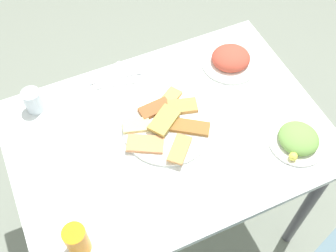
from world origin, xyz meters
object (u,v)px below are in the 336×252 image
at_px(pide_platter, 167,125).
at_px(drinking_glass, 33,101).
at_px(salad_plate_greens, 231,59).
at_px(salad_plate_rice, 298,139).
at_px(fork, 116,78).
at_px(spoon, 119,84).
at_px(paper_napkin, 118,82).
at_px(soda_can, 77,240).
at_px(dining_table, 168,148).

height_order(pide_platter, drinking_glass, drinking_glass).
xyz_separation_m(salad_plate_greens, salad_plate_rice, (-0.03, 0.41, -0.00)).
bearing_deg(pide_platter, fork, -72.94).
height_order(pide_platter, fork, pide_platter).
distance_m(pide_platter, salad_plate_rice, 0.45).
relative_size(salad_plate_rice, spoon, 1.20).
bearing_deg(pide_platter, paper_napkin, -71.84).
relative_size(pide_platter, soda_can, 2.69).
xyz_separation_m(pide_platter, paper_napkin, (0.09, -0.26, -0.01)).
relative_size(paper_napkin, fork, 0.75).
bearing_deg(spoon, soda_can, 71.49).
distance_m(salad_plate_greens, spoon, 0.44).
xyz_separation_m(pide_platter, salad_plate_greens, (-0.35, -0.17, 0.01)).
bearing_deg(paper_napkin, dining_table, 105.42).
relative_size(salad_plate_greens, soda_can, 1.84).
bearing_deg(pide_platter, salad_plate_greens, -153.44).
bearing_deg(salad_plate_greens, fork, -14.00).
distance_m(paper_napkin, spoon, 0.02).
height_order(salad_plate_rice, paper_napkin, salad_plate_rice).
height_order(dining_table, soda_can, soda_can).
height_order(drinking_glass, paper_napkin, drinking_glass).
bearing_deg(fork, pide_platter, 115.09).
distance_m(dining_table, pide_platter, 0.11).
relative_size(salad_plate_greens, paper_napkin, 1.51).
xyz_separation_m(dining_table, pide_platter, (-0.01, -0.03, 0.11)).
bearing_deg(paper_napkin, pide_platter, 108.16).
distance_m(paper_napkin, fork, 0.02).
distance_m(pide_platter, soda_can, 0.50).
relative_size(soda_can, drinking_glass, 1.37).
distance_m(pide_platter, paper_napkin, 0.28).
xyz_separation_m(soda_can, paper_napkin, (-0.32, -0.55, -0.06)).
bearing_deg(fork, salad_plate_greens, 174.02).
relative_size(salad_plate_rice, fork, 0.99).
height_order(pide_platter, spoon, pide_platter).
height_order(paper_napkin, fork, fork).
bearing_deg(salad_plate_greens, drinking_glass, -7.14).
bearing_deg(salad_plate_rice, pide_platter, -32.67).
height_order(salad_plate_greens, drinking_glass, drinking_glass).
height_order(fork, spoon, same).
height_order(salad_plate_greens, spoon, salad_plate_greens).
distance_m(salad_plate_rice, soda_can, 0.78).
distance_m(dining_table, drinking_glass, 0.51).
distance_m(soda_can, fork, 0.65).
bearing_deg(fork, spoon, 98.02).
height_order(dining_table, salad_plate_rice, salad_plate_rice).
xyz_separation_m(dining_table, soda_can, (0.40, 0.26, 0.16)).
xyz_separation_m(soda_can, spoon, (-0.32, -0.53, -0.06)).
distance_m(drinking_glass, fork, 0.31).
bearing_deg(dining_table, salad_plate_greens, -150.50).
bearing_deg(spoon, pide_platter, 121.84).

